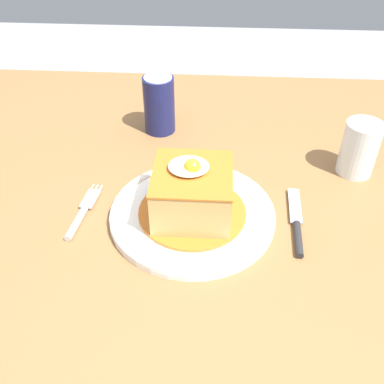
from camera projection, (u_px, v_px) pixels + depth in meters
ground_plane at (194, 382)px, 1.28m from camera, size 6.00×6.00×0.00m
dining_table at (195, 221)px, 0.88m from camera, size 1.43×0.97×0.72m
main_plate at (191, 214)px, 0.75m from camera, size 0.28×0.28×0.02m
sandwich_meal at (191, 194)px, 0.72m from camera, size 0.18×0.18×0.11m
fork at (81, 215)px, 0.75m from camera, size 0.03×0.14×0.01m
knife at (297, 229)px, 0.73m from camera, size 0.02×0.17×0.01m
soda_can at (159, 105)px, 0.94m from camera, size 0.07×0.07×0.12m
drinking_glass at (358, 152)px, 0.83m from camera, size 0.07×0.07×0.10m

